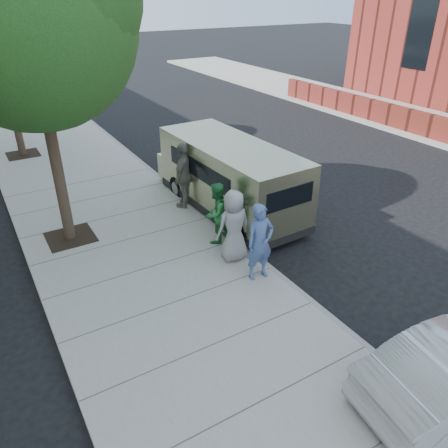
{
  "coord_description": "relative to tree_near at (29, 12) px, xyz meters",
  "views": [
    {
      "loc": [
        -3.94,
        -8.31,
        6.02
      ],
      "look_at": [
        0.69,
        -0.57,
        1.1
      ],
      "focal_mm": 35.0,
      "sensor_mm": 36.0,
      "label": 1
    }
  ],
  "objects": [
    {
      "name": "person_striped_polo",
      "position": [
        3.45,
        0.15,
        -4.41
      ],
      "size": [
        1.2,
        1.11,
        1.98
      ],
      "primitive_type": "imported",
      "rotation": [
        0.0,
        0.0,
        3.83
      ],
      "color": "slate",
      "rests_on": "sidewalk"
    },
    {
      "name": "curb_face",
      "position": [
        3.69,
        -2.4,
        -5.47
      ],
      "size": [
        0.12,
        60.0,
        0.16
      ],
      "primitive_type": "cube",
      "color": "gray",
      "rests_on": "ground"
    },
    {
      "name": "person_gray_shirt",
      "position": [
        3.15,
        -3.07,
        -4.51
      ],
      "size": [
        0.87,
        0.57,
        1.78
      ],
      "primitive_type": "imported",
      "rotation": [
        0.0,
        0.0,
        3.14
      ],
      "color": "#949496",
      "rests_on": "sidewalk"
    },
    {
      "name": "person_officer",
      "position": [
        3.23,
        -4.04,
        -4.49
      ],
      "size": [
        0.69,
        0.48,
        1.82
      ],
      "primitive_type": "imported",
      "rotation": [
        0.0,
        0.0,
        -0.07
      ],
      "color": "#465D96",
      "rests_on": "sidewalk"
    },
    {
      "name": "van",
      "position": [
        4.55,
        -0.55,
        -4.42
      ],
      "size": [
        2.12,
        5.81,
        2.13
      ],
      "rotation": [
        0.0,
        0.0,
        0.04
      ],
      "color": "tan",
      "rests_on": "ground"
    },
    {
      "name": "tree_near",
      "position": [
        0.0,
        0.0,
        0.0
      ],
      "size": [
        4.62,
        4.6,
        7.53
      ],
      "color": "black",
      "rests_on": "sidewalk"
    },
    {
      "name": "person_green_shirt",
      "position": [
        3.21,
        -2.16,
        -4.59
      ],
      "size": [
        0.96,
        0.86,
        1.61
      ],
      "primitive_type": "imported",
      "rotation": [
        0.0,
        0.0,
        3.53
      ],
      "color": "#297D3C",
      "rests_on": "sidewalk"
    },
    {
      "name": "parking_meter",
      "position": [
        3.5,
        -2.72,
        -4.42
      ],
      "size": [
        0.29,
        0.19,
        1.35
      ],
      "rotation": [
        0.0,
        0.0,
        0.37
      ],
      "color": "gray",
      "rests_on": "sidewalk"
    },
    {
      "name": "sidewalk",
      "position": [
        1.25,
        -2.4,
        -5.47
      ],
      "size": [
        5.0,
        60.0,
        0.15
      ],
      "primitive_type": "cube",
      "color": "gray",
      "rests_on": "ground"
    },
    {
      "name": "ground",
      "position": [
        2.25,
        -2.4,
        -5.55
      ],
      "size": [
        120.0,
        120.0,
        0.0
      ],
      "primitive_type": "plane",
      "color": "black",
      "rests_on": "ground"
    }
  ]
}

